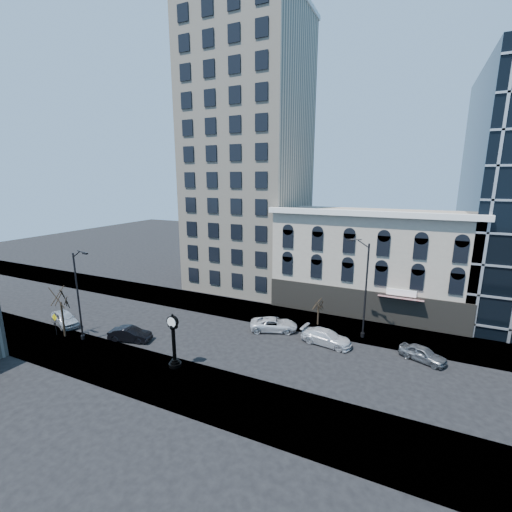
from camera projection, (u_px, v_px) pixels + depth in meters
The scene contains 16 objects.
ground at pixel (221, 339), 34.47m from camera, with size 160.00×160.00×0.00m, color black.
sidewalk_far at pixel (255, 312), 41.54m from camera, with size 160.00×6.00×0.12m, color gray.
sidewalk_near at pixel (170, 380), 27.38m from camera, with size 160.00×6.00×0.12m, color gray.
cream_tower at pixel (248, 154), 49.46m from camera, with size 15.90×15.40×42.50m.
victorian_row at pixel (370, 260), 42.30m from camera, with size 22.60×11.19×12.50m.
street_clock at pixel (174, 343), 28.84m from camera, with size 1.08×1.08×4.78m.
street_lamp_near at pixel (79, 272), 32.37m from camera, with size 2.43×0.50×9.37m.
street_lamp_far at pixel (360, 262), 33.46m from camera, with size 2.63×0.68×10.21m.
bare_tree_near at pixel (60, 295), 33.96m from camera, with size 3.42×3.42×5.87m.
bare_tree_far at pixel (319, 302), 37.15m from camera, with size 2.05×2.05×3.52m.
warning_sign at pixel (55, 321), 34.83m from camera, with size 0.75×0.06×2.31m.
car_near_a at pixel (65, 319), 37.65m from camera, with size 1.83×4.55×1.55m, color #A5A8AD.
car_near_b at pixel (130, 334), 34.08m from camera, with size 1.47×4.21×1.39m, color black.
car_far_a at pixel (274, 324), 36.36m from camera, with size 2.29×4.97×1.38m, color silver.
car_far_b at pixel (326, 337), 33.33m from camera, with size 2.02×4.96×1.44m, color silver.
car_far_c at pixel (423, 354), 30.28m from camera, with size 1.58×3.93×1.34m, color #595B60.
Camera 1 is at (16.55, -27.37, 15.77)m, focal length 24.00 mm.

